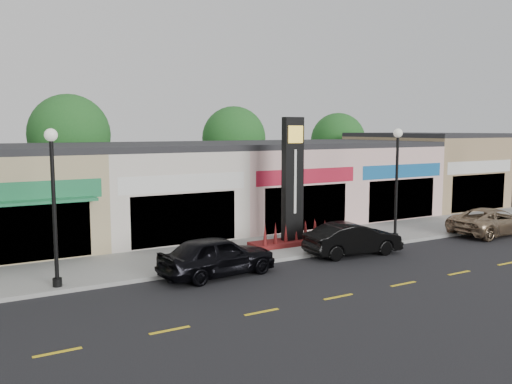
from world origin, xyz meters
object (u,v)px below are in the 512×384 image
car_black_conv (353,239)px  car_gold_suv (492,221)px  lamp_east_near (397,173)px  car_black_sedan (217,256)px  pylon_sign (292,200)px  lamp_west_near (53,192)px

car_black_conv → car_gold_suv: bearing=-84.8°
lamp_east_near → car_black_conv: (-3.59, -1.04, -2.75)m
car_black_sedan → car_black_conv: (6.75, 0.05, -0.06)m
pylon_sign → car_black_conv: pylon_sign is taller
lamp_west_near → pylon_sign: pylon_sign is taller
lamp_east_near → car_gold_suv: 6.61m
pylon_sign → car_black_sedan: size_ratio=1.30×
lamp_west_near → pylon_sign: bearing=8.8°
lamp_west_near → car_black_conv: bearing=-4.8°
lamp_east_near → car_black_sedan: lamp_east_near is taller
lamp_west_near → car_black_sedan: bearing=-10.9°
car_black_sedan → pylon_sign: bearing=-67.9°
car_black_conv → car_black_sedan: bearing=96.2°
lamp_east_near → pylon_sign: bearing=161.3°
lamp_east_near → car_black_conv: size_ratio=1.24×
pylon_sign → car_black_sedan: bearing=-152.4°
pylon_sign → car_black_sedan: pylon_sign is taller
car_black_sedan → lamp_east_near: bearing=-89.5°
lamp_west_near → lamp_east_near: size_ratio=1.00×
pylon_sign → car_gold_suv: (10.90, -2.85, -1.56)m
car_black_sedan → car_gold_suv: 16.23m
car_gold_suv → lamp_east_near: bearing=77.5°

